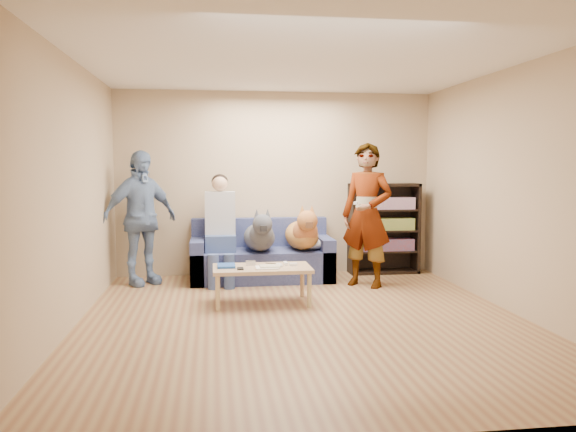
{
  "coord_description": "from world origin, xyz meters",
  "views": [
    {
      "loc": [
        -0.9,
        -5.49,
        1.56
      ],
      "look_at": [
        0.0,
        1.2,
        0.95
      ],
      "focal_mm": 35.0,
      "sensor_mm": 36.0,
      "label": 1
    }
  ],
  "objects": [
    {
      "name": "person_standing_left",
      "position": [
        -1.84,
        1.98,
        0.88
      ],
      "size": [
        1.09,
        0.95,
        1.76
      ],
      "primitive_type": "imported",
      "rotation": [
        0.0,
        0.0,
        0.62
      ],
      "color": "#799EC1",
      "rests_on": "ground"
    },
    {
      "name": "pen_black",
      "position": [
        -0.24,
        0.92,
        0.42
      ],
      "size": [
        0.13,
        0.08,
        0.01
      ],
      "primitive_type": "cylinder",
      "rotation": [
        0.0,
        1.57,
        -0.52
      ],
      "color": "black",
      "rests_on": "coffee_table"
    },
    {
      "name": "papers",
      "position": [
        -0.31,
        0.64,
        0.43
      ],
      "size": [
        0.26,
        0.2,
        0.02
      ],
      "primitive_type": "cube",
      "color": "white",
      "rests_on": "coffee_table"
    },
    {
      "name": "wall_front",
      "position": [
        0.0,
        -2.5,
        1.3
      ],
      "size": [
        4.5,
        0.0,
        4.5
      ],
      "primitive_type": "plane",
      "rotation": [
        -1.57,
        0.0,
        0.0
      ],
      "color": "tan",
      "rests_on": "ground"
    },
    {
      "name": "dog_gray",
      "position": [
        -0.29,
        1.85,
        0.64
      ],
      "size": [
        0.41,
        1.25,
        0.6
      ],
      "color": "#484952",
      "rests_on": "sofa"
    },
    {
      "name": "camera_silver",
      "position": [
        -0.48,
        0.86,
        0.45
      ],
      "size": [
        0.11,
        0.06,
        0.05
      ],
      "primitive_type": "cube",
      "color": "#ABAAAF",
      "rests_on": "coffee_table"
    },
    {
      "name": "wall_back",
      "position": [
        0.0,
        2.5,
        1.3
      ],
      "size": [
        4.5,
        0.0,
        4.5
      ],
      "primitive_type": "plane",
      "rotation": [
        1.57,
        0.0,
        0.0
      ],
      "color": "tan",
      "rests_on": "ground"
    },
    {
      "name": "headphone_cup_a",
      "position": [
        -0.16,
        0.72,
        0.43
      ],
      "size": [
        0.07,
        0.07,
        0.02
      ],
      "primitive_type": "cylinder",
      "color": "white",
      "rests_on": "coffee_table"
    },
    {
      "name": "controller_a",
      "position": [
        -0.08,
        0.84,
        0.43
      ],
      "size": [
        0.04,
        0.13,
        0.03
      ],
      "primitive_type": "cube",
      "color": "white",
      "rests_on": "coffee_table"
    },
    {
      "name": "pen_orange",
      "position": [
        -0.38,
        0.58,
        0.42
      ],
      "size": [
        0.13,
        0.06,
        0.01
      ],
      "primitive_type": "cylinder",
      "rotation": [
        0.0,
        1.57,
        0.35
      ],
      "color": "orange",
      "rests_on": "coffee_table"
    },
    {
      "name": "headphone_cup_b",
      "position": [
        -0.16,
        0.8,
        0.43
      ],
      "size": [
        0.07,
        0.07,
        0.02
      ],
      "primitive_type": "cylinder",
      "color": "silver",
      "rests_on": "coffee_table"
    },
    {
      "name": "ceiling",
      "position": [
        0.0,
        0.0,
        2.6
      ],
      "size": [
        5.0,
        5.0,
        0.0
      ],
      "primitive_type": "plane",
      "rotation": [
        3.14,
        0.0,
        0.0
      ],
      "color": "white",
      "rests_on": "ground"
    },
    {
      "name": "blanket",
      "position": [
        0.42,
        1.93,
        0.5
      ],
      "size": [
        0.41,
        0.35,
        0.14
      ],
      "primitive_type": "ellipsoid",
      "color": "#B9B9BE",
      "rests_on": "sofa"
    },
    {
      "name": "person_seated",
      "position": [
        -0.81,
        1.97,
        0.77
      ],
      "size": [
        0.4,
        0.73,
        1.47
      ],
      "color": "#415191",
      "rests_on": "sofa"
    },
    {
      "name": "notebook_blue",
      "position": [
        -0.76,
        0.79,
        0.43
      ],
      "size": [
        0.2,
        0.26,
        0.03
      ],
      "primitive_type": "cube",
      "color": "#1C469B",
      "rests_on": "coffee_table"
    },
    {
      "name": "controller_b",
      "position": [
        0.0,
        0.76,
        0.43
      ],
      "size": [
        0.09,
        0.06,
        0.03
      ],
      "primitive_type": "cube",
      "color": "white",
      "rests_on": "coffee_table"
    },
    {
      "name": "person_standing_right",
      "position": [
        1.06,
        1.48,
        0.92
      ],
      "size": [
        0.8,
        0.77,
        1.85
      ],
      "primitive_type": "imported",
      "rotation": [
        0.0,
        0.0,
        -0.69
      ],
      "color": "gray",
      "rests_on": "ground"
    },
    {
      "name": "dog_tan",
      "position": [
        0.3,
        1.91,
        0.65
      ],
      "size": [
        0.44,
        1.18,
        0.64
      ],
      "color": "#C8833D",
      "rests_on": "sofa"
    },
    {
      "name": "wall_left",
      "position": [
        -2.25,
        0.0,
        1.3
      ],
      "size": [
        0.0,
        5.0,
        5.0
      ],
      "primitive_type": "plane",
      "rotation": [
        1.57,
        0.0,
        1.57
      ],
      "color": "tan",
      "rests_on": "ground"
    },
    {
      "name": "sofa",
      "position": [
        -0.25,
        2.1,
        0.28
      ],
      "size": [
        1.9,
        0.85,
        0.82
      ],
      "color": "#515B93",
      "rests_on": "ground"
    },
    {
      "name": "wall_right",
      "position": [
        2.25,
        0.0,
        1.3
      ],
      "size": [
        0.0,
        5.0,
        5.0
      ],
      "primitive_type": "plane",
      "rotation": [
        1.57,
        0.0,
        -1.57
      ],
      "color": "tan",
      "rests_on": "ground"
    },
    {
      "name": "held_controller",
      "position": [
        0.86,
        1.28,
        1.09
      ],
      "size": [
        0.08,
        0.13,
        0.03
      ],
      "primitive_type": "cube",
      "rotation": [
        0.0,
        0.0,
        -0.35
      ],
      "color": "white",
      "rests_on": "person_standing_right"
    },
    {
      "name": "bookshelf",
      "position": [
        1.55,
        2.33,
        0.68
      ],
      "size": [
        1.0,
        0.34,
        1.3
      ],
      "color": "black",
      "rests_on": "ground"
    },
    {
      "name": "ground",
      "position": [
        0.0,
        0.0,
        0.0
      ],
      "size": [
        5.0,
        5.0,
        0.0
      ],
      "primitive_type": "plane",
      "color": "brown",
      "rests_on": "ground"
    },
    {
      "name": "coffee_table",
      "position": [
        -0.36,
        0.74,
        0.37
      ],
      "size": [
        1.1,
        0.6,
        0.42
      ],
      "color": "tan",
      "rests_on": "ground"
    },
    {
      "name": "magazine",
      "position": [
        -0.28,
        0.66,
        0.44
      ],
      "size": [
        0.22,
        0.17,
        0.01
      ],
      "primitive_type": "cube",
      "color": "#C0B999",
      "rests_on": "coffee_table"
    },
    {
      "name": "wallet",
      "position": [
        -0.61,
        0.62,
        0.43
      ],
      "size": [
        0.07,
        0.12,
        0.02
      ],
      "primitive_type": "cube",
      "color": "black",
      "rests_on": "coffee_table"
    }
  ]
}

